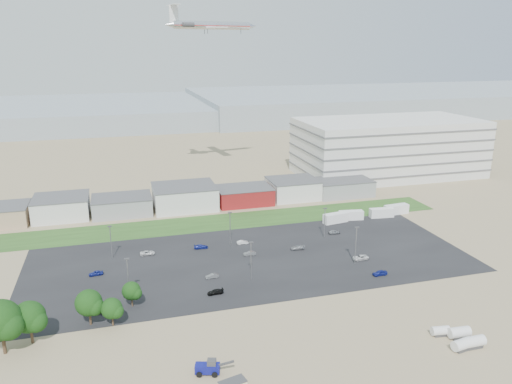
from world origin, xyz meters
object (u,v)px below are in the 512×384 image
object	(u,v)px
storage_tank_nw	(440,331)
airliner	(212,25)
parked_car_0	(360,258)
parked_car_9	(147,253)
parked_car_5	(96,273)
parked_car_7	(250,253)
parked_car_10	(95,311)
box_trailer_a	(335,218)
parked_car_2	(380,273)
telehandler	(207,367)
tree_far_left	(1,324)
parked_car_6	(201,247)
parked_car_12	(298,248)
parked_car_8	(334,232)
parked_car_11	(243,242)
parked_car_3	(215,292)
parked_car_4	(212,276)

from	to	relation	value
storage_tank_nw	airliner	distance (m)	153.30
parked_car_0	parked_car_9	size ratio (longest dim) A/B	1.08
parked_car_5	parked_car_7	bearing A→B (deg)	87.41
parked_car_5	parked_car_10	size ratio (longest dim) A/B	0.90
box_trailer_a	parked_car_2	bearing A→B (deg)	-107.95
telehandler	parked_car_10	size ratio (longest dim) A/B	1.77
tree_far_left	parked_car_6	size ratio (longest dim) A/B	3.10
parked_car_10	parked_car_12	xyz separation A→B (m)	(55.50, 21.31, 0.01)
airliner	parked_car_5	distance (m)	121.23
storage_tank_nw	parked_car_8	xyz separation A→B (m)	(3.30, 58.27, -0.45)
tree_far_left	parked_car_9	bearing A→B (deg)	53.62
airliner	parked_car_7	distance (m)	109.77
parked_car_7	parked_car_8	distance (m)	31.08
airliner	parked_car_10	bearing A→B (deg)	-124.20
telehandler	parked_car_9	xyz separation A→B (m)	(-6.41, 57.10, -0.90)
parked_car_11	parked_car_12	distance (m)	16.54
telehandler	parked_car_6	distance (m)	58.13
parked_car_3	parked_car_8	distance (m)	52.09
parked_car_5	parked_car_7	distance (m)	41.25
parked_car_3	parked_car_11	bearing A→B (deg)	149.88
parked_car_5	parked_car_0	bearing A→B (deg)	77.36
parked_car_5	airliner	bearing A→B (deg)	146.55
telehandler	parked_car_11	world-z (taller)	telehandler
parked_car_3	parked_car_4	xyz separation A→B (m)	(0.91, 8.61, -0.02)
parked_car_3	parked_car_5	distance (m)	32.97
box_trailer_a	parked_car_5	xyz separation A→B (m)	(-75.80, -19.71, -0.97)
parked_car_4	parked_car_12	world-z (taller)	parked_car_12
storage_tank_nw	parked_car_4	bearing A→B (deg)	135.73
parked_car_0	parked_car_12	bearing A→B (deg)	-130.78
parked_car_11	parked_car_12	world-z (taller)	parked_car_12
tree_far_left	parked_car_2	world-z (taller)	tree_far_left
telehandler	box_trailer_a	world-z (taller)	box_trailer_a
parked_car_6	parked_car_10	size ratio (longest dim) A/B	1.02
tree_far_left	parked_car_11	distance (m)	70.60
parked_car_0	parked_car_9	world-z (taller)	parked_car_0
airliner	parked_car_6	xyz separation A→B (m)	(-20.71, -80.11, -64.07)
parked_car_9	parked_car_5	bearing A→B (deg)	127.13
parked_car_9	parked_car_10	bearing A→B (deg)	157.05
parked_car_4	tree_far_left	bearing A→B (deg)	-68.71
telehandler	parked_car_6	world-z (taller)	telehandler
box_trailer_a	tree_far_left	xyz separation A→B (m)	(-91.80, -50.29, 4.69)
parked_car_3	parked_car_9	xyz separation A→B (m)	(-13.75, 28.02, 0.01)
parked_car_3	parked_car_0	bearing A→B (deg)	97.49
storage_tank_nw	parked_car_8	size ratio (longest dim) A/B	0.97
tree_far_left	parked_car_12	distance (m)	78.73
storage_tank_nw	parked_car_10	distance (m)	73.37
parked_car_3	parked_car_9	distance (m)	31.21
parked_car_3	parked_car_7	world-z (taller)	same
parked_car_6	parked_car_9	world-z (taller)	parked_car_6
telehandler	airliner	world-z (taller)	airliner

